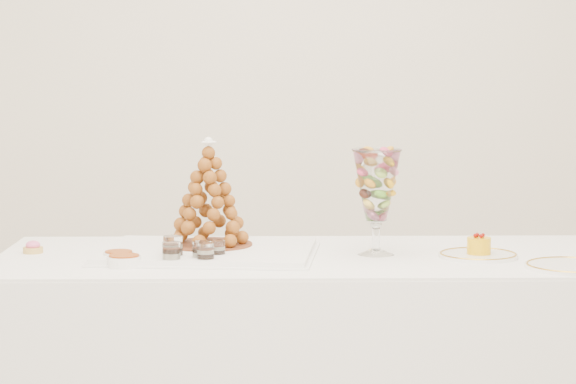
{
  "coord_description": "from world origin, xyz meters",
  "views": [
    {
      "loc": [
        -0.01,
        -3.06,
        1.32
      ],
      "look_at": [
        0.03,
        0.22,
        0.95
      ],
      "focal_mm": 70.0,
      "sensor_mm": 36.0,
      "label": 1
    }
  ],
  "objects": [
    {
      "name": "verrine_e",
      "position": [
        -0.21,
        0.16,
        0.77
      ],
      "size": [
        0.06,
        0.06,
        0.07
      ],
      "primitive_type": "cylinder",
      "rotation": [
        0.0,
        0.0,
        0.26
      ],
      "color": "white",
      "rests_on": "buffet_table"
    },
    {
      "name": "verrine_b",
      "position": [
        -0.23,
        0.19,
        0.77
      ],
      "size": [
        0.06,
        0.06,
        0.07
      ],
      "primitive_type": "cylinder",
      "rotation": [
        0.0,
        0.0,
        -0.26
      ],
      "color": "white",
      "rests_on": "buffet_table"
    },
    {
      "name": "croquembouche",
      "position": [
        -0.22,
        0.41,
        0.92
      ],
      "size": [
        0.29,
        0.29,
        0.34
      ],
      "rotation": [
        0.0,
        0.0,
        -0.32
      ],
      "color": "brown",
      "rests_on": "lace_tray"
    },
    {
      "name": "cake_plate",
      "position": [
        0.61,
        0.3,
        0.74
      ],
      "size": [
        0.24,
        0.24,
        0.01
      ],
      "primitive_type": "cylinder",
      "color": "white",
      "rests_on": "buffet_table"
    },
    {
      "name": "lace_tray",
      "position": [
        -0.22,
        0.35,
        0.75
      ],
      "size": [
        0.68,
        0.54,
        0.02
      ],
      "primitive_type": "cube",
      "rotation": [
        0.0,
        0.0,
        -0.1
      ],
      "color": "white",
      "rests_on": "buffet_table"
    },
    {
      "name": "mousse_cake",
      "position": [
        0.61,
        0.29,
        0.78
      ],
      "size": [
        0.07,
        0.07,
        0.06
      ],
      "color": "#F3B20B",
      "rests_on": "cake_plate"
    },
    {
      "name": "ramekin_front",
      "position": [
        -0.45,
        0.15,
        0.75
      ],
      "size": [
        0.1,
        0.1,
        0.03
      ],
      "primitive_type": "cylinder",
      "color": "white",
      "rests_on": "buffet_table"
    },
    {
      "name": "ramekin_back",
      "position": [
        -0.48,
        0.23,
        0.75
      ],
      "size": [
        0.09,
        0.09,
        0.03
      ],
      "primitive_type": "cylinder",
      "color": "white",
      "rests_on": "buffet_table"
    },
    {
      "name": "buffet_table",
      "position": [
        0.1,
        0.35,
        0.37
      ],
      "size": [
        1.95,
        0.79,
        0.74
      ],
      "rotation": [
        0.0,
        0.0,
        0.01
      ],
      "color": "white",
      "rests_on": "ground"
    },
    {
      "name": "verrine_a",
      "position": [
        -0.32,
        0.22,
        0.78
      ],
      "size": [
        0.07,
        0.07,
        0.08
      ],
      "primitive_type": "cylinder",
      "rotation": [
        0.0,
        0.0,
        0.18
      ],
      "color": "white",
      "rests_on": "buffet_table"
    },
    {
      "name": "pink_tart",
      "position": [
        -0.77,
        0.39,
        0.76
      ],
      "size": [
        0.06,
        0.06,
        0.04
      ],
      "color": "tan",
      "rests_on": "buffet_table"
    },
    {
      "name": "spare_plate",
      "position": [
        0.84,
        0.1,
        0.75
      ],
      "size": [
        0.27,
        0.27,
        0.01
      ],
      "primitive_type": "cylinder",
      "color": "white",
      "rests_on": "buffet_table"
    },
    {
      "name": "verrine_d",
      "position": [
        -0.31,
        0.16,
        0.78
      ],
      "size": [
        0.06,
        0.06,
        0.07
      ],
      "primitive_type": "cylinder",
      "rotation": [
        0.0,
        0.0,
        -0.08
      ],
      "color": "white",
      "rests_on": "buffet_table"
    },
    {
      "name": "macaron_vase",
      "position": [
        0.3,
        0.35,
        0.95
      ],
      "size": [
        0.15,
        0.15,
        0.32
      ],
      "color": "white",
      "rests_on": "buffet_table"
    },
    {
      "name": "verrine_c",
      "position": [
        -0.18,
        0.24,
        0.77
      ],
      "size": [
        0.05,
        0.05,
        0.06
      ],
      "primitive_type": "cylinder",
      "rotation": [
        0.0,
        0.0,
        -0.2
      ],
      "color": "white",
      "rests_on": "buffet_table"
    }
  ]
}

